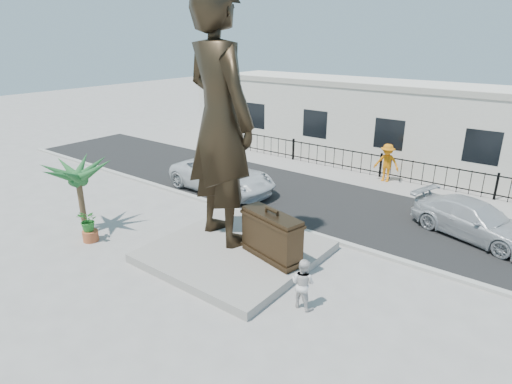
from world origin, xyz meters
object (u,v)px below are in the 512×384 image
statue (220,121)px  tourist (303,283)px  suitcase (272,236)px  car_white (222,176)px

statue → tourist: 5.92m
suitcase → tourist: 2.41m
statue → suitcase: size_ratio=3.80×
suitcase → statue: bearing=-173.0°
tourist → car_white: car_white is taller
statue → car_white: statue is taller
statue → tourist: statue is taller
car_white → statue: bearing=-135.1°
statue → car_white: (-3.76, 4.13, -3.72)m
tourist → car_white: (-8.07, 5.68, 0.04)m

